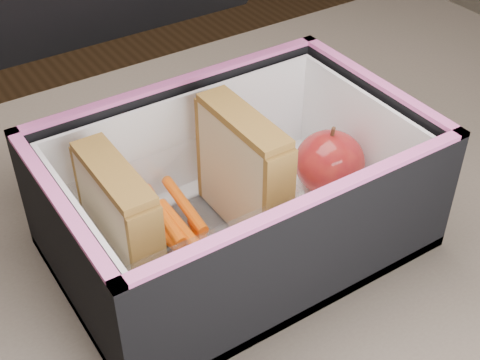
# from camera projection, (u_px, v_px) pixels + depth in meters

# --- Properties ---
(kitchen_table) EXTENTS (1.20, 0.80, 0.75)m
(kitchen_table) POSITION_uv_depth(u_px,v_px,m) (247.00, 330.00, 0.66)
(kitchen_table) COLOR #62564A
(kitchen_table) RESTS_ON ground
(lunch_bag) EXTENTS (0.32, 0.34, 0.29)m
(lunch_bag) POSITION_uv_depth(u_px,v_px,m) (233.00, 182.00, 0.59)
(lunch_bag) COLOR black
(lunch_bag) RESTS_ON kitchen_table
(plastic_tub) EXTENTS (0.17, 0.12, 0.07)m
(plastic_tub) POSITION_uv_depth(u_px,v_px,m) (186.00, 219.00, 0.58)
(plastic_tub) COLOR white
(plastic_tub) RESTS_ON lunch_bag
(sandwich_left) EXTENTS (0.03, 0.10, 0.11)m
(sandwich_left) POSITION_uv_depth(u_px,v_px,m) (120.00, 223.00, 0.54)
(sandwich_left) COLOR beige
(sandwich_left) RESTS_ON plastic_tub
(sandwich_right) EXTENTS (0.03, 0.11, 0.12)m
(sandwich_right) POSITION_uv_depth(u_px,v_px,m) (243.00, 172.00, 0.59)
(sandwich_right) COLOR beige
(sandwich_right) RESTS_ON plastic_tub
(carrot_sticks) EXTENTS (0.05, 0.13, 0.03)m
(carrot_sticks) POSITION_uv_depth(u_px,v_px,m) (181.00, 232.00, 0.59)
(carrot_sticks) COLOR #F85E0B
(carrot_sticks) RESTS_ON plastic_tub
(paper_napkin) EXTENTS (0.07, 0.08, 0.01)m
(paper_napkin) POSITION_uv_depth(u_px,v_px,m) (318.00, 189.00, 0.66)
(paper_napkin) COLOR white
(paper_napkin) RESTS_ON lunch_bag
(red_apple) EXTENTS (0.08, 0.08, 0.07)m
(red_apple) POSITION_uv_depth(u_px,v_px,m) (330.00, 163.00, 0.64)
(red_apple) COLOR maroon
(red_apple) RESTS_ON paper_napkin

